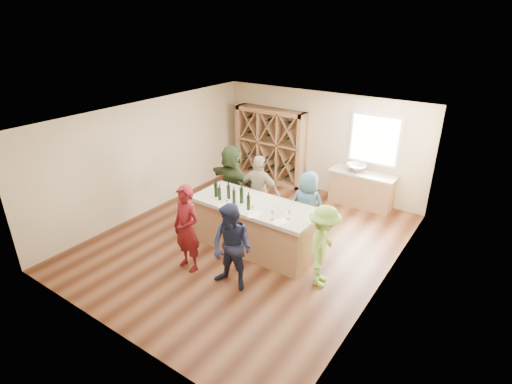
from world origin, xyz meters
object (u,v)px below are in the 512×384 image
Objects in this scene: wine_bottle_c at (229,192)px; wine_bottle_d at (234,197)px; wine_bottle_b at (220,194)px; wine_bottle_a at (216,190)px; person_far_mid at (259,192)px; person_near_left at (187,229)px; wine_rack at (270,146)px; person_server at (323,247)px; sink at (356,168)px; tasting_counter_base at (255,228)px; wine_bottle_f at (248,203)px; person_near_right at (232,248)px; wine_bottle_e at (242,196)px; person_far_right at (307,207)px; person_far_left at (233,182)px.

wine_bottle_c reaches higher than wine_bottle_d.
wine_bottle_b is 0.20m from wine_bottle_c.
wine_bottle_a is 1.18m from person_far_mid.
person_far_mid is (-0.11, 1.10, -0.34)m from wine_bottle_d.
wine_bottle_d is 0.16× the size of person_near_left.
person_far_mid reaches higher than wine_bottle_d.
wine_rack is at bearing 111.70° from wine_bottle_d.
person_server is (2.61, -0.11, -0.44)m from wine_bottle_a.
wine_bottle_b is (-1.59, -3.64, 0.21)m from sink.
tasting_counter_base is 1.05m from person_far_mid.
tasting_counter_base is 1.55m from person_near_left.
wine_bottle_b is 0.76m from wine_bottle_f.
sink is 3.81m from wine_bottle_d.
wine_rack is at bearing 109.29° from person_near_left.
tasting_counter_base is at bearing 110.82° from person_far_mid.
wine_rack reaches higher than person_server.
person_server is at bearing 144.09° from person_far_mid.
sink is 0.32× the size of person_near_right.
wine_bottle_f is (0.93, -0.11, -0.01)m from wine_bottle_a.
tasting_counter_base is 8.48× the size of wine_bottle_c.
wine_bottle_c is 0.91× the size of wine_bottle_e.
wine_bottle_f is at bearing -63.35° from wine_rack.
wine_bottle_a is at bearing -75.45° from wine_rack.
wine_bottle_e is at bearing 72.75° from person_server.
wine_rack is 2.70m from sink.
tasting_counter_base is (1.82, -3.43, -0.60)m from wine_rack.
person_far_right reaches higher than wine_bottle_b.
sink is 1.62× the size of wine_bottle_e.
wine_bottle_c is 0.18× the size of person_near_right.
wine_bottle_f is at bearing -8.49° from wine_bottle_d.
person_near_left is 1.11× the size of person_far_right.
wine_bottle_f is (1.87, -3.73, 0.13)m from wine_rack.
wine_bottle_a is 0.20× the size of person_far_right.
wine_bottle_c is 1.33m from person_far_left.
wine_rack is 1.24× the size of person_far_mid.
wine_bottle_b is 0.92× the size of wine_bottle_f.
person_far_right is at bearing 49.39° from wine_bottle_e.
wine_bottle_b is 1.95m from person_far_right.
wine_bottle_b is 1.21m from person_far_mid.
sink is 0.30× the size of person_near_left.
wine_bottle_c is at bearing -112.89° from sink.
wine_bottle_c is 0.26m from wine_bottle_d.
person_near_right is at bearing -61.07° from wine_bottle_e.
tasting_counter_base is at bearing 99.46° from wine_bottle_f.
wine_bottle_b is at bearing 77.08° from person_server.
wine_bottle_b is at bearing -73.33° from wine_rack.
wine_rack reaches higher than wine_bottle_c.
wine_rack is at bearing 113.23° from person_near_right.
wine_bottle_f is at bearing 107.62° from person_near_right.
person_server is at bearing -0.59° from wine_bottle_b.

